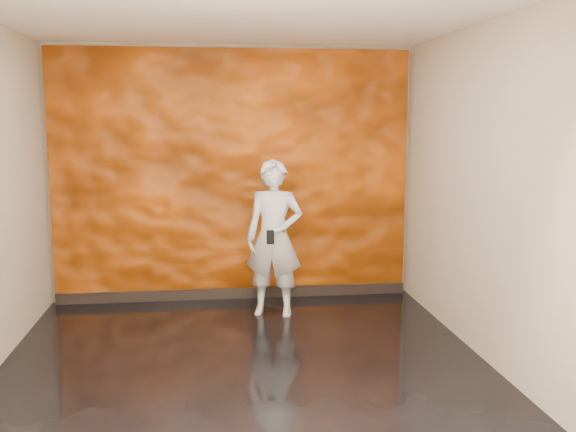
% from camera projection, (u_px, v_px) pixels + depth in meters
% --- Properties ---
extents(room, '(4.02, 4.02, 2.81)m').
position_uv_depth(room, '(243.00, 195.00, 5.13)').
color(room, black).
rests_on(room, ground).
extents(feature_wall, '(3.90, 0.06, 2.75)m').
position_uv_depth(feature_wall, '(233.00, 176.00, 7.06)').
color(feature_wall, '#D05309').
rests_on(feature_wall, ground).
extents(baseboard, '(3.90, 0.04, 0.12)m').
position_uv_depth(baseboard, '(235.00, 293.00, 7.22)').
color(baseboard, black).
rests_on(baseboard, ground).
extents(man, '(0.67, 0.53, 1.60)m').
position_uv_depth(man, '(274.00, 238.00, 6.53)').
color(man, '#8F949C').
rests_on(man, ground).
extents(phone, '(0.08, 0.02, 0.14)m').
position_uv_depth(phone, '(270.00, 237.00, 6.26)').
color(phone, black).
rests_on(phone, man).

